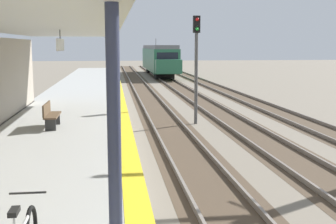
# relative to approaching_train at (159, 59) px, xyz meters

# --- Properties ---
(station_platform) EXTENTS (5.00, 80.00, 0.91)m
(station_platform) POSITION_rel_approaching_train_xyz_m (-7.80, -37.42, -1.73)
(station_platform) COLOR #A8A8A3
(station_platform) RESTS_ON ground
(track_pair_nearest_platform) EXTENTS (2.34, 120.00, 0.16)m
(track_pair_nearest_platform) POSITION_rel_approaching_train_xyz_m (-3.40, -33.42, -2.13)
(track_pair_nearest_platform) COLOR #4C3D2D
(track_pair_nearest_platform) RESTS_ON ground
(track_pair_middle) EXTENTS (2.34, 120.00, 0.16)m
(track_pair_middle) POSITION_rel_approaching_train_xyz_m (-0.00, -33.42, -2.13)
(track_pair_middle) COLOR #4C3D2D
(track_pair_middle) RESTS_ON ground
(track_pair_far_side) EXTENTS (2.34, 120.00, 0.16)m
(track_pair_far_side) POSITION_rel_approaching_train_xyz_m (3.40, -33.42, -2.13)
(track_pair_far_side) COLOR #4C3D2D
(track_pair_far_side) RESTS_ON ground
(approaching_train) EXTENTS (2.93, 19.60, 4.76)m
(approaching_train) POSITION_rel_approaching_train_xyz_m (0.00, 0.00, 0.00)
(approaching_train) COLOR #286647
(approaching_train) RESTS_ON ground
(rail_signal_post) EXTENTS (0.32, 0.34, 5.20)m
(rail_signal_post) POSITION_rel_approaching_train_xyz_m (-1.94, -35.04, 1.02)
(rail_signal_post) COLOR #4C4C4C
(rail_signal_post) RESTS_ON ground
(platform_bench) EXTENTS (0.45, 1.60, 0.88)m
(platform_bench) POSITION_rel_approaching_train_xyz_m (-8.18, -40.05, -0.80)
(platform_bench) COLOR brown
(platform_bench) RESTS_ON station_platform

